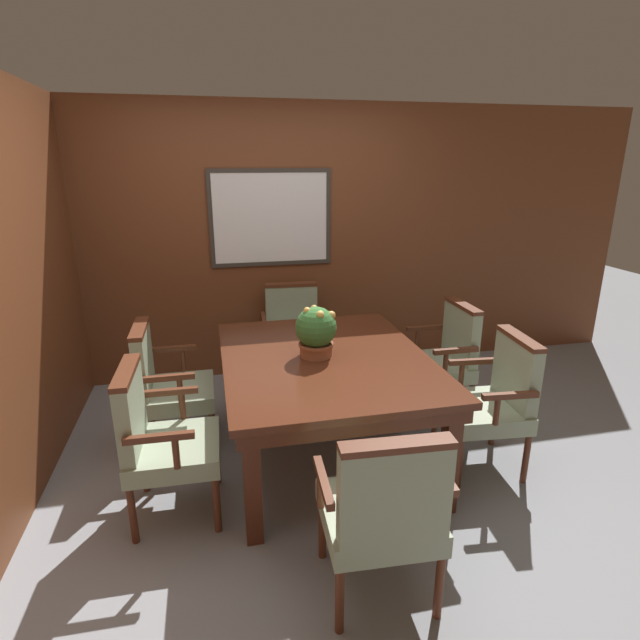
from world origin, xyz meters
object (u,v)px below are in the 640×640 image
at_px(chair_left_near, 160,436).
at_px(chair_right_near, 493,397).
at_px(chair_head_near, 384,509).
at_px(potted_plant, 316,331).
at_px(dining_table, 325,369).
at_px(chair_right_far, 443,355).
at_px(chair_head_far, 293,331).
at_px(chair_left_far, 166,382).

distance_m(chair_left_near, chair_right_near, 2.07).
height_order(chair_head_near, potted_plant, potted_plant).
bearing_deg(chair_head_near, dining_table, -87.82).
relative_size(chair_right_far, potted_plant, 2.72).
height_order(chair_head_near, chair_left_near, same).
distance_m(chair_right_far, potted_plant, 1.24).
distance_m(chair_head_far, potted_plant, 1.27).
bearing_deg(chair_head_near, chair_right_near, -137.34).
relative_size(chair_left_far, chair_left_near, 1.00).
height_order(chair_head_far, chair_left_near, same).
distance_m(chair_head_near, chair_right_near, 1.37).
distance_m(chair_left_far, potted_plant, 1.13).
bearing_deg(chair_right_far, dining_table, -68.90).
bearing_deg(chair_right_near, chair_right_far, -175.57).
height_order(chair_right_far, potted_plant, potted_plant).
xyz_separation_m(chair_head_near, chair_right_far, (1.07, 1.61, 0.00)).
bearing_deg(chair_head_far, chair_right_near, -53.35).
relative_size(chair_head_far, chair_head_near, 1.00).
xyz_separation_m(dining_table, potted_plant, (-0.06, 0.02, 0.26)).
xyz_separation_m(dining_table, chair_head_far, (-0.00, 1.22, -0.15)).
relative_size(chair_head_near, chair_left_near, 1.00).
distance_m(chair_head_far, chair_head_near, 2.44).
height_order(chair_head_far, chair_left_far, same).
xyz_separation_m(chair_head_far, chair_left_far, (-1.04, -0.86, 0.00)).
bearing_deg(chair_left_near, chair_right_far, -68.26).
bearing_deg(chair_head_far, potted_plant, -89.37).
bearing_deg(chair_left_far, potted_plant, -108.95).
bearing_deg(chair_head_far, chair_right_far, -35.03).
bearing_deg(chair_left_near, potted_plant, -66.48).
height_order(dining_table, chair_right_far, chair_right_far).
distance_m(chair_head_far, chair_left_near, 1.90).
distance_m(chair_head_far, chair_right_near, 1.88).
distance_m(dining_table, chair_left_near, 1.11).
xyz_separation_m(chair_head_far, chair_right_near, (1.04, -1.57, 0.00)).
bearing_deg(chair_head_near, chair_left_far, -53.80).
relative_size(chair_left_far, chair_right_far, 1.00).
distance_m(dining_table, chair_left_far, 1.12).
bearing_deg(chair_right_far, potted_plant, -70.67).
bearing_deg(chair_head_near, chair_right_far, -120.33).
distance_m(chair_left_near, potted_plant, 1.13).
bearing_deg(chair_left_far, chair_left_near, -178.87).
height_order(dining_table, potted_plant, potted_plant).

